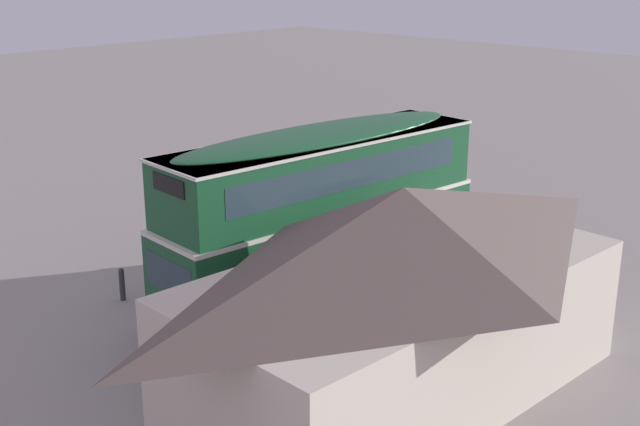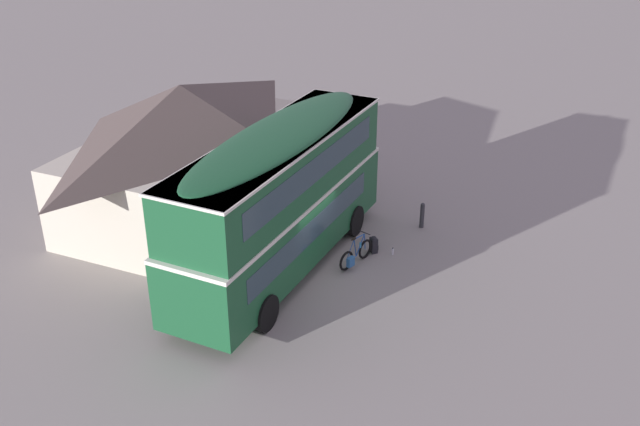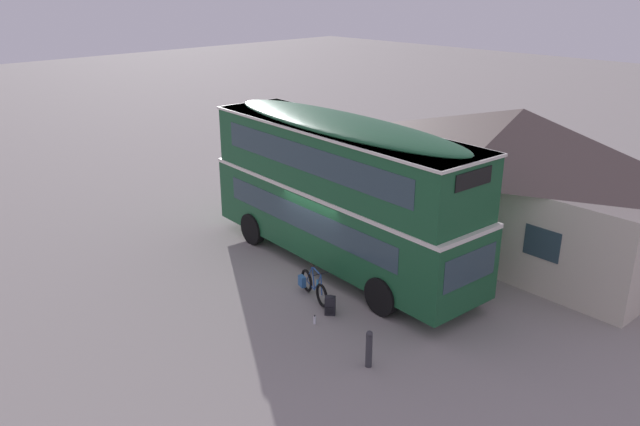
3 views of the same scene
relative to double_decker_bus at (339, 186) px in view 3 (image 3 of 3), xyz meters
The scene contains 7 objects.
ground_plane 2.73m from the double_decker_bus, 91.54° to the right, with size 120.00×120.00×0.00m, color gray.
double_decker_bus is the anchor object (origin of this frame).
touring_bicycle 3.30m from the double_decker_bus, 63.76° to the right, with size 1.64×0.67×1.03m.
backpack_on_ground 3.99m from the double_decker_bus, 49.63° to the right, with size 0.35×0.34×0.58m.
water_bottle_clear_plastic 4.56m from the double_decker_bus, 55.17° to the right, with size 0.07×0.07×0.25m.
pub_building 6.08m from the double_decker_bus, 59.96° to the left, with size 10.73×5.85×4.77m.
kerb_bollard 6.09m from the double_decker_bus, 38.32° to the right, with size 0.16×0.16×0.97m.
Camera 3 is at (12.80, -12.48, 8.68)m, focal length 35.10 mm.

